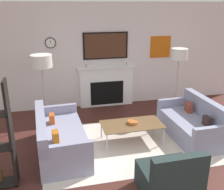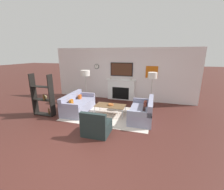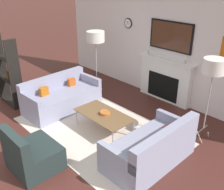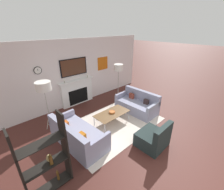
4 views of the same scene
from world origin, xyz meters
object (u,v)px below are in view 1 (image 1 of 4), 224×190
couch_left (59,139)px  coffee_table (132,125)px  couch_right (193,124)px  decorative_bowl (133,122)px  floor_lamp_right (179,55)px  floor_lamp_left (41,62)px  armchair (170,179)px

couch_left → coffee_table: 1.43m
couch_right → coffee_table: (-1.30, 0.08, 0.09)m
couch_left → decorative_bowl: size_ratio=8.36×
decorative_bowl → floor_lamp_right: size_ratio=0.13×
couch_left → floor_lamp_left: floor_lamp_left is taller
couch_right → armchair: bearing=-128.9°
armchair → floor_lamp_left: 3.53m
couch_left → coffee_table: couch_left is taller
coffee_table → floor_lamp_left: bearing=144.1°
coffee_table → floor_lamp_right: (1.54, 1.21, 1.11)m
couch_left → floor_lamp_right: (2.96, 1.29, 1.20)m
coffee_table → floor_lamp_right: floor_lamp_right is taller
decorative_bowl → floor_lamp_right: (1.51, 1.19, 1.06)m
couch_left → armchair: armchair is taller
couch_right → floor_lamp_right: (0.23, 1.29, 1.20)m
armchair → floor_lamp_left: bearing=121.5°
decorative_bowl → floor_lamp_right: floor_lamp_right is taller
couch_right → decorative_bowl: bearing=175.5°
coffee_table → floor_lamp_left: size_ratio=0.75×
couch_right → decorative_bowl: 1.29m
couch_left → floor_lamp_right: bearing=23.6°
couch_right → decorative_bowl: couch_right is taller
couch_right → floor_lamp_right: size_ratio=0.99×
couch_left → decorative_bowl: 1.46m
couch_left → floor_lamp_right: floor_lamp_right is taller
couch_right → decorative_bowl: (-1.28, 0.10, 0.14)m
decorative_bowl → armchair: bearing=-88.5°
couch_left → decorative_bowl: bearing=4.1°
couch_left → couch_right: size_ratio=1.12×
armchair → floor_lamp_right: size_ratio=0.49×
armchair → decorative_bowl: bearing=91.5°
couch_right → floor_lamp_left: floor_lamp_left is taller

